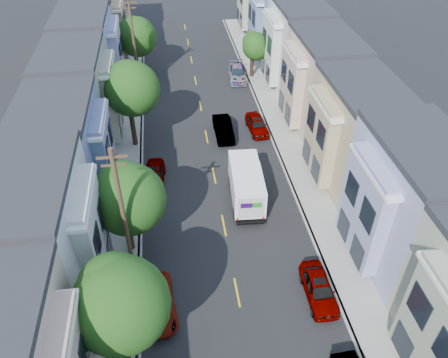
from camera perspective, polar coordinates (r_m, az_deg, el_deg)
name	(u,v)px	position (r m, az deg, el deg)	size (l,w,h in m)	color
ground	(237,292)	(28.19, 1.72, -14.59)	(160.00, 160.00, 0.00)	black
road_slab	(210,155)	(38.97, -1.83, 3.16)	(12.00, 70.00, 0.02)	black
curb_left	(141,160)	(38.91, -10.73, 2.48)	(0.30, 70.00, 0.15)	gray
curb_right	(276,149)	(39.88, 6.86, 3.91)	(0.30, 70.00, 0.15)	gray
sidewalk_left	(126,161)	(39.03, -12.62, 2.31)	(2.60, 70.00, 0.15)	gray
sidewalk_right	(290,148)	(40.20, 8.66, 4.04)	(2.60, 70.00, 0.15)	gray
centerline	(210,155)	(38.97, -1.83, 3.15)	(0.12, 70.00, 0.01)	gold
townhouse_row_left	(82,165)	(39.67, -18.05, 1.72)	(5.00, 70.00, 8.50)	tan
townhouse_row_right	(330,145)	(41.39, 13.74, 4.29)	(5.00, 70.00, 8.50)	tan
tree_b	(119,305)	(21.72, -13.55, -15.75)	(4.70, 4.70, 7.64)	black
tree_c	(128,200)	(28.07, -12.48, -2.64)	(4.70, 4.70, 6.84)	black
tree_d	(131,89)	(38.22, -12.06, 11.38)	(4.70, 4.70, 8.00)	black
tree_e	(136,37)	(52.50, -11.42, 17.71)	(4.43, 4.43, 6.75)	black
tree_far_r	(255,47)	(51.42, 4.09, 16.85)	(3.10, 3.10, 5.24)	black
utility_pole_near	(124,220)	(25.68, -12.87, -5.31)	(1.60, 0.26, 10.00)	#42301E
utility_pole_far	(134,47)	(48.02, -11.62, 16.52)	(1.60, 0.26, 10.00)	#42301E
fedex_truck	(246,184)	(33.21, 2.92, -0.64)	(2.30, 5.96, 2.86)	white
lead_sedan	(223,129)	(41.21, -0.08, 6.57)	(1.57, 4.46, 1.49)	black
parked_left_c	(157,304)	(27.20, -8.68, -15.83)	(2.07, 4.50, 1.25)	#9BA3AC
parked_left_d	(154,175)	(35.93, -9.07, 0.49)	(1.63, 4.25, 1.38)	maroon
parked_right_b	(319,289)	(28.06, 12.29, -13.83)	(1.67, 4.35, 1.41)	silver
parked_right_c	(257,125)	(42.05, 4.32, 7.09)	(1.64, 4.27, 1.39)	black
parked_right_d	(238,73)	(51.96, 1.79, 13.64)	(1.99, 4.73, 1.42)	black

